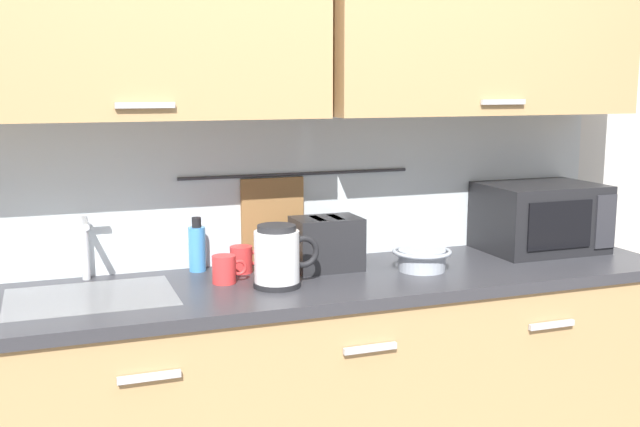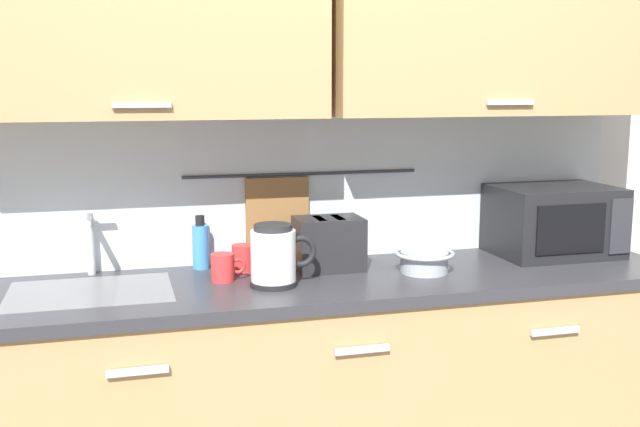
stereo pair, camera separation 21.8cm
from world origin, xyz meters
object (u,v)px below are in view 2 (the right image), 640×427
(electric_kettle, at_px, (275,256))
(dish_soap_bottle, at_px, (201,245))
(toaster, at_px, (329,243))
(mixing_bowl, at_px, (424,260))
(mug_near_sink, at_px, (224,267))
(mug_by_kettle, at_px, (244,258))
(microwave, at_px, (554,221))

(electric_kettle, bearing_deg, dish_soap_bottle, 124.73)
(toaster, bearing_deg, mixing_bowl, -23.13)
(dish_soap_bottle, bearing_deg, electric_kettle, -55.27)
(mug_near_sink, bearing_deg, electric_kettle, -34.06)
(toaster, distance_m, mug_by_kettle, 0.31)
(mug_near_sink, relative_size, mug_by_kettle, 1.00)
(mixing_bowl, bearing_deg, electric_kettle, -176.26)
(microwave, bearing_deg, mixing_bowl, -167.09)
(electric_kettle, distance_m, mug_near_sink, 0.20)
(mixing_bowl, relative_size, toaster, 0.84)
(dish_soap_bottle, bearing_deg, microwave, -5.41)
(microwave, relative_size, mug_by_kettle, 3.83)
(electric_kettle, bearing_deg, mug_by_kettle, 105.88)
(toaster, bearing_deg, dish_soap_bottle, 163.43)
(dish_soap_bottle, bearing_deg, mug_by_kettle, -27.29)
(electric_kettle, relative_size, mixing_bowl, 1.06)
(dish_soap_bottle, relative_size, mug_near_sink, 1.63)
(dish_soap_bottle, distance_m, mixing_bowl, 0.81)
(electric_kettle, relative_size, mug_near_sink, 1.89)
(dish_soap_bottle, xyz_separation_m, mug_near_sink, (0.05, -0.20, -0.04))
(electric_kettle, relative_size, toaster, 0.89)
(mug_near_sink, bearing_deg, dish_soap_bottle, 105.43)
(microwave, distance_m, mixing_bowl, 0.63)
(electric_kettle, height_order, dish_soap_bottle, electric_kettle)
(dish_soap_bottle, bearing_deg, mug_near_sink, -74.57)
(mixing_bowl, height_order, mug_by_kettle, mug_by_kettle)
(microwave, relative_size, dish_soap_bottle, 2.35)
(mug_near_sink, distance_m, mug_by_kettle, 0.15)
(microwave, relative_size, mixing_bowl, 2.15)
(mug_near_sink, relative_size, toaster, 0.47)
(microwave, height_order, toaster, microwave)
(electric_kettle, height_order, toaster, electric_kettle)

